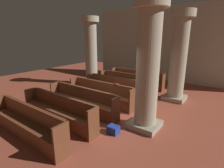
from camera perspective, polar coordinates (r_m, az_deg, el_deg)
ground_plane at (r=6.66m, az=-1.98°, el=-8.95°), size 19.20×19.20×0.00m
back_wall at (r=11.48m, az=17.43°, el=12.36°), size 10.00×0.16×4.50m
pew_row_0 at (r=9.81m, az=8.09°, el=2.01°), size 3.14×0.46×0.90m
pew_row_1 at (r=8.92m, az=4.87°, el=0.73°), size 3.14×0.46×0.90m
pew_row_2 at (r=8.06m, az=0.94°, el=-0.83°), size 3.14×0.47×0.90m
pew_row_3 at (r=7.26m, az=-3.88°, el=-2.74°), size 3.14×0.46×0.90m
pew_row_4 at (r=6.54m, az=-9.86°, el=-5.07°), size 3.14×0.46×0.90m
pew_row_5 at (r=5.91m, az=-17.28°, el=-7.86°), size 3.14×0.47×0.90m
pew_row_6 at (r=5.42m, az=-26.37°, el=-11.04°), size 3.14×0.46×0.90m
pillar_aisle_side at (r=7.88m, az=21.09°, el=8.70°), size 0.98×0.98×3.77m
pillar_far_side at (r=10.01m, az=-6.95°, el=10.88°), size 0.98×0.98×3.77m
pillar_aisle_rear at (r=5.05m, az=11.72°, el=6.07°), size 0.96×0.96×3.77m
lectern at (r=10.52m, az=11.23°, el=2.63°), size 0.48×0.45×1.08m
hymn_book at (r=6.87m, az=1.54°, el=-0.01°), size 0.13×0.20×0.03m
kneeler_box_blue at (r=5.24m, az=0.44°, el=-14.77°), size 0.32×0.26×0.23m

